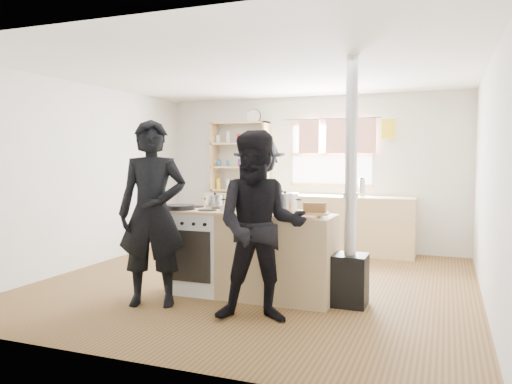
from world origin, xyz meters
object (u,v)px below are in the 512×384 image
at_px(cooking_island, 251,253).
at_px(stockpot_stove, 215,201).
at_px(person_near_left, 152,213).
at_px(thermos, 362,188).
at_px(roast_tray, 240,207).
at_px(skillet_greens, 180,207).
at_px(bread_board, 315,209).
at_px(person_far, 259,206).
at_px(person_near_right, 260,227).
at_px(stockpot_counter, 285,202).
at_px(flue_heater, 350,242).

distance_m(cooking_island, stockpot_stove, 0.76).
relative_size(cooking_island, person_near_left, 1.05).
bearing_deg(cooking_island, thermos, 74.88).
bearing_deg(roast_tray, skillet_greens, -166.15).
distance_m(roast_tray, person_near_left, 0.95).
relative_size(stockpot_stove, bread_board, 0.70).
height_order(stockpot_stove, bread_board, stockpot_stove).
bearing_deg(roast_tray, person_far, 99.37).
height_order(person_near_left, person_near_right, person_near_left).
xyz_separation_m(roast_tray, person_far, (-0.17, 1.03, -0.09)).
relative_size(bread_board, person_near_left, 0.16).
height_order(roast_tray, stockpot_counter, stockpot_counter).
bearing_deg(person_near_left, bread_board, 0.27).
relative_size(thermos, person_near_right, 0.16).
bearing_deg(person_near_right, person_far, 95.24).
distance_m(cooking_island, bread_board, 0.90).
xyz_separation_m(cooking_island, roast_tray, (-0.12, 0.00, 0.50)).
distance_m(thermos, person_near_right, 3.54).
height_order(skillet_greens, person_near_left, person_near_left).
height_order(skillet_greens, person_near_right, person_near_right).
bearing_deg(person_near_left, person_far, 53.14).
xyz_separation_m(cooking_island, skillet_greens, (-0.77, -0.16, 0.49)).
height_order(thermos, stockpot_stove, thermos).
distance_m(skillet_greens, person_near_right, 1.30).
relative_size(roast_tray, stockpot_stove, 1.95).
relative_size(skillet_greens, flue_heater, 0.16).
distance_m(cooking_island, person_near_left, 1.15).
bearing_deg(roast_tray, thermos, 72.58).
xyz_separation_m(cooking_island, person_near_left, (-0.81, -0.66, 0.47)).
relative_size(thermos, bread_board, 0.94).
bearing_deg(skillet_greens, person_near_left, -93.45).
relative_size(bread_board, flue_heater, 0.12).
bearing_deg(person_far, stockpot_counter, 104.78).
height_order(cooking_island, stockpot_stove, stockpot_stove).
height_order(cooking_island, bread_board, bread_board).
distance_m(skillet_greens, bread_board, 1.51).
relative_size(stockpot_stove, flue_heater, 0.08).
bearing_deg(person_near_right, flue_heater, 33.39).
bearing_deg(skillet_greens, cooking_island, 11.76).
relative_size(skillet_greens, stockpot_stove, 1.89).
distance_m(roast_tray, person_far, 1.05).
bearing_deg(stockpot_stove, thermos, 64.28).
bearing_deg(stockpot_stove, bread_board, -11.95).
xyz_separation_m(skillet_greens, person_far, (0.48, 1.20, -0.08)).
height_order(thermos, person_near_right, person_near_right).
bearing_deg(bread_board, person_near_right, -117.86).
bearing_deg(skillet_greens, thermos, 62.54).
relative_size(cooking_island, person_near_right, 1.13).
bearing_deg(skillet_greens, flue_heater, 6.14).
distance_m(stockpot_counter, person_near_right, 0.84).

